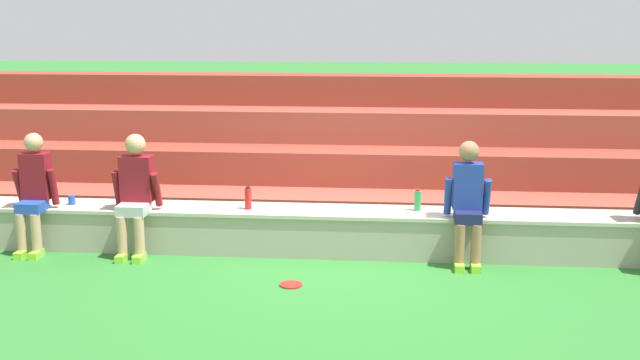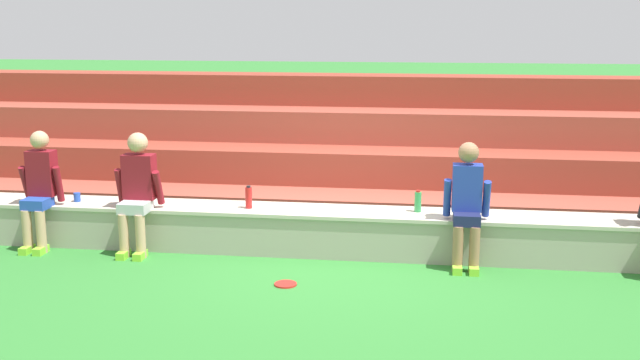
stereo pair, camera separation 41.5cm
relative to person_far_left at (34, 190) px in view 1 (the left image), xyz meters
The scene contains 11 objects.
ground_plane 3.53m from the person_far_left, ahead, with size 80.00×80.00×0.00m, color #2D752D.
stone_seating_wall 3.49m from the person_far_left, ahead, with size 10.04×0.61×0.50m.
brick_bleachers 4.42m from the person_far_left, 38.63° to the left, with size 13.19×2.95×1.80m.
person_far_left is the anchor object (origin of this frame).
person_left_of_center 1.18m from the person_far_left, ahead, with size 0.54×0.56×1.37m.
person_center 4.86m from the person_far_left, ahead, with size 0.49×0.52×1.35m.
water_bottle_near_left 4.35m from the person_far_left, ahead, with size 0.08×0.08×0.25m.
water_bottle_center_gap 2.43m from the person_far_left, ahead, with size 0.08×0.08×0.26m.
plastic_cup_left_end 0.95m from the person_far_left, 16.27° to the left, with size 0.08×0.08×0.12m, color blue.
plastic_cup_right_end 0.45m from the person_far_left, 38.83° to the left, with size 0.08×0.08×0.11m, color blue.
frisbee 3.25m from the person_far_left, 15.84° to the right, with size 0.23×0.23×0.02m, color red.
Camera 1 is at (0.53, -7.94, 2.61)m, focal length 42.08 mm.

